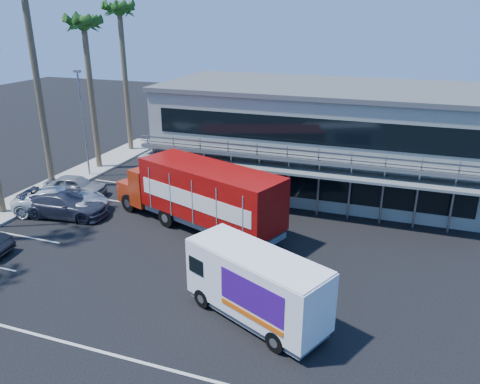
% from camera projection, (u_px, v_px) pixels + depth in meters
% --- Properties ---
extents(ground, '(120.00, 120.00, 0.00)m').
position_uv_depth(ground, '(198.00, 278.00, 22.45)').
color(ground, black).
rests_on(ground, ground).
extents(building, '(22.40, 12.00, 7.30)m').
position_uv_depth(building, '(321.00, 137.00, 33.37)').
color(building, gray).
rests_on(building, ground).
extents(curb_strip, '(3.00, 32.00, 0.16)m').
position_uv_depth(curb_strip, '(36.00, 196.00, 32.36)').
color(curb_strip, '#A5A399').
rests_on(curb_strip, ground).
extents(palm_e, '(2.80, 2.80, 12.25)m').
position_uv_depth(palm_e, '(84.00, 32.00, 34.68)').
color(palm_e, brown).
rests_on(palm_e, ground).
extents(palm_f, '(2.80, 2.80, 13.25)m').
position_uv_depth(palm_f, '(120.00, 19.00, 39.33)').
color(palm_f, brown).
rests_on(palm_f, ground).
extents(light_pole_far, '(0.50, 0.25, 8.09)m').
position_uv_depth(light_pole_far, '(83.00, 119.00, 34.94)').
color(light_pole_far, gray).
rests_on(light_pole_far, ground).
extents(red_truck, '(11.81, 6.57, 3.91)m').
position_uv_depth(red_truck, '(200.00, 194.00, 27.00)').
color(red_truck, '#99250C').
rests_on(red_truck, ground).
extents(white_van, '(6.56, 4.56, 3.05)m').
position_uv_depth(white_van, '(256.00, 285.00, 18.90)').
color(white_van, white).
rests_on(white_van, ground).
extents(parked_car_c, '(6.26, 4.07, 1.60)m').
position_uv_depth(parked_car_c, '(62.00, 201.00, 29.57)').
color(parked_car_c, silver).
rests_on(parked_car_c, ground).
extents(parked_car_d, '(5.61, 2.87, 1.56)m').
position_uv_depth(parked_car_d, '(65.00, 205.00, 29.05)').
color(parked_car_d, '#2F313E').
rests_on(parked_car_d, ground).
extents(parked_car_e, '(4.51, 2.53, 1.45)m').
position_uv_depth(parked_car_e, '(76.00, 186.00, 32.41)').
color(parked_car_e, gray).
rests_on(parked_car_e, ground).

